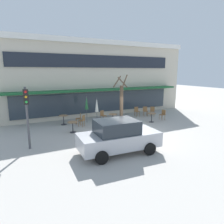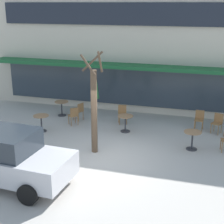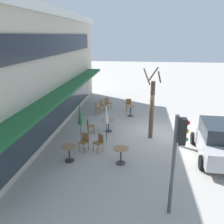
% 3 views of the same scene
% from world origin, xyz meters
% --- Properties ---
extents(ground_plane, '(80.00, 80.00, 0.00)m').
position_xyz_m(ground_plane, '(0.00, 0.00, 0.00)').
color(ground_plane, '#ADA8A0').
extents(building_facade, '(19.20, 9.10, 7.04)m').
position_xyz_m(building_facade, '(0.00, 9.96, 3.52)').
color(building_facade, beige).
rests_on(building_facade, ground).
extents(cafe_table_near_wall, '(0.70, 0.70, 0.76)m').
position_xyz_m(cafe_table_near_wall, '(-3.74, 1.93, 0.52)').
color(cafe_table_near_wall, '#333338').
rests_on(cafe_table_near_wall, ground).
extents(cafe_table_streetside, '(0.70, 0.70, 0.76)m').
position_xyz_m(cafe_table_streetside, '(-0.08, 3.00, 0.52)').
color(cafe_table_streetside, '#333338').
rests_on(cafe_table_streetside, ground).
extents(cafe_table_by_tree, '(0.70, 0.70, 0.76)m').
position_xyz_m(cafe_table_by_tree, '(2.97, 1.83, 0.52)').
color(cafe_table_by_tree, '#333338').
rests_on(cafe_table_by_tree, ground).
extents(cafe_table_mid_patio, '(0.70, 0.70, 0.76)m').
position_xyz_m(cafe_table_mid_patio, '(-3.82, 4.31, 0.52)').
color(cafe_table_mid_patio, '#333338').
rests_on(cafe_table_mid_patio, ground).
extents(patio_umbrella_green_folded, '(0.28, 0.28, 2.20)m').
position_xyz_m(patio_umbrella_green_folded, '(-1.52, 2.92, 1.63)').
color(patio_umbrella_green_folded, '#4C4C51').
rests_on(patio_umbrella_green_folded, ground).
extents(patio_umbrella_cream_folded, '(0.28, 0.28, 2.20)m').
position_xyz_m(patio_umbrella_cream_folded, '(-1.88, 4.24, 1.63)').
color(patio_umbrella_cream_folded, '#4C4C51').
rests_on(patio_umbrella_cream_folded, ground).
extents(cafe_chair_1, '(0.52, 0.52, 0.89)m').
position_xyz_m(cafe_chair_1, '(3.91, 4.03, 0.53)').
color(cafe_chair_1, olive).
rests_on(cafe_chair_1, ground).
extents(cafe_chair_2, '(0.42, 0.42, 0.89)m').
position_xyz_m(cafe_chair_2, '(3.11, 4.28, 0.53)').
color(cafe_chair_2, olive).
rests_on(cafe_chair_2, ground).
extents(cafe_chair_3, '(0.52, 0.52, 0.89)m').
position_xyz_m(cafe_chair_3, '(-0.50, 4.07, 0.53)').
color(cafe_chair_3, olive).
rests_on(cafe_chair_3, ground).
extents(cafe_chair_4, '(0.52, 0.52, 0.89)m').
position_xyz_m(cafe_chair_4, '(-2.67, 3.87, 0.53)').
color(cafe_chair_4, olive).
rests_on(cafe_chair_4, ground).
extents(cafe_chair_5, '(0.57, 0.57, 0.89)m').
position_xyz_m(cafe_chair_5, '(-2.65, 3.12, 0.53)').
color(cafe_chair_5, olive).
rests_on(cafe_chair_5, ground).
extents(parked_sedan, '(4.29, 2.19, 1.76)m').
position_xyz_m(parked_sedan, '(-2.57, -2.57, 0.88)').
color(parked_sedan, '#B7B7BC').
rests_on(parked_sedan, ground).
extents(street_tree, '(0.87, 1.00, 3.98)m').
position_xyz_m(street_tree, '(-0.67, 0.52, 1.80)').
color(street_tree, brown).
rests_on(street_tree, ground).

